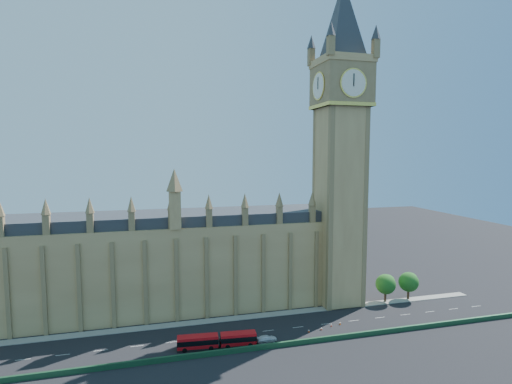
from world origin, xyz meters
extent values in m
plane|color=black|center=(0.00, 0.00, 0.00)|extent=(400.00, 400.00, 0.00)
cube|color=#A58050|center=(-25.00, 22.00, 12.50)|extent=(120.00, 20.00, 25.00)
cube|color=#2D3035|center=(-25.00, 22.00, 26.50)|extent=(120.00, 18.00, 3.00)
cube|color=#A58050|center=(38.00, 14.00, 29.00)|extent=(12.00, 12.00, 58.00)
cube|color=olive|center=(38.00, 14.00, 64.00)|extent=(14.00, 14.00, 12.00)
cylinder|color=silver|center=(38.00, 6.85, 64.00)|extent=(7.20, 0.30, 7.20)
cube|color=#A58050|center=(38.00, 14.00, 71.00)|extent=(14.50, 14.50, 2.00)
cube|color=#1E4C2D|center=(0.00, -9.00, 0.60)|extent=(160.00, 0.60, 1.20)
cube|color=gray|center=(0.00, 9.50, 0.08)|extent=(160.00, 3.00, 0.16)
cylinder|color=#382619|center=(52.00, 10.00, 2.00)|extent=(0.70, 0.70, 4.00)
sphere|color=#16531A|center=(52.00, 10.00, 5.50)|extent=(6.00, 6.00, 6.00)
sphere|color=#16531A|center=(52.80, 10.30, 6.10)|extent=(4.38, 4.38, 4.38)
cylinder|color=#382619|center=(60.00, 10.00, 2.00)|extent=(0.70, 0.70, 4.00)
sphere|color=#16531A|center=(60.00, 10.00, 5.50)|extent=(6.00, 6.00, 6.00)
sphere|color=#16531A|center=(60.80, 10.30, 6.10)|extent=(4.38, 4.38, 4.38)
cube|color=red|center=(-6.43, -4.96, 1.55)|extent=(9.51, 3.40, 3.11)
cube|color=red|center=(2.95, -5.79, 1.55)|extent=(8.48, 3.31, 3.11)
cube|color=black|center=(-6.43, -4.96, 1.93)|extent=(9.56, 3.45, 1.18)
cube|color=black|center=(2.95, -5.79, 1.93)|extent=(8.53, 3.36, 1.18)
cylinder|color=black|center=(-2.00, -5.35, 1.40)|extent=(1.04, 2.55, 2.48)
cylinder|color=black|center=(-9.52, -5.99, 0.52)|extent=(1.06, 0.40, 1.04)
cylinder|color=black|center=(-9.29, -3.41, 0.52)|extent=(1.06, 0.40, 1.04)
cylinder|color=black|center=(-3.58, -6.51, 0.52)|extent=(1.06, 0.40, 1.04)
cylinder|color=black|center=(-3.35, -3.93, 0.52)|extent=(1.06, 0.40, 1.04)
cylinder|color=black|center=(0.20, -6.85, 0.52)|extent=(1.06, 0.40, 1.04)
cylinder|color=black|center=(0.42, -4.27, 0.52)|extent=(1.06, 0.40, 1.04)
cylinder|color=black|center=(5.48, -7.31, 0.52)|extent=(1.06, 0.40, 1.04)
cylinder|color=black|center=(5.70, -4.73, 0.52)|extent=(1.06, 0.40, 1.04)
imported|color=#44474C|center=(-2.00, -3.07, 0.83)|extent=(4.89, 2.02, 1.66)
imported|color=#9FA3A7|center=(2.00, -5.28, 0.67)|extent=(4.21, 1.94, 1.34)
imported|color=white|center=(9.89, -5.60, 0.74)|extent=(5.24, 2.44, 1.48)
cube|color=black|center=(25.17, -3.07, 0.02)|extent=(0.47, 0.47, 0.04)
cone|color=red|center=(25.17, -3.07, 0.35)|extent=(0.52, 0.52, 0.70)
cylinder|color=white|center=(25.17, -3.07, 0.45)|extent=(0.34, 0.34, 0.12)
cube|color=black|center=(21.65, -3.42, 0.02)|extent=(0.45, 0.45, 0.04)
cone|color=#E53F0C|center=(21.65, -3.42, 0.36)|extent=(0.49, 0.49, 0.73)
cylinder|color=white|center=(21.65, -3.42, 0.47)|extent=(0.35, 0.35, 0.12)
cube|color=black|center=(31.31, -1.35, 0.02)|extent=(0.46, 0.46, 0.04)
cone|color=#FB550D|center=(31.31, -1.35, 0.38)|extent=(0.50, 0.50, 0.76)
cylinder|color=white|center=(31.31, -1.35, 0.49)|extent=(0.37, 0.37, 0.13)
cube|color=black|center=(28.64, -1.74, 0.02)|extent=(0.45, 0.45, 0.04)
cone|color=#F8340D|center=(28.64, -1.74, 0.32)|extent=(0.50, 0.50, 0.63)
cylinder|color=white|center=(28.64, -1.74, 0.41)|extent=(0.31, 0.31, 0.11)
camera|label=1|loc=(-15.89, -93.45, 44.85)|focal=28.00mm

